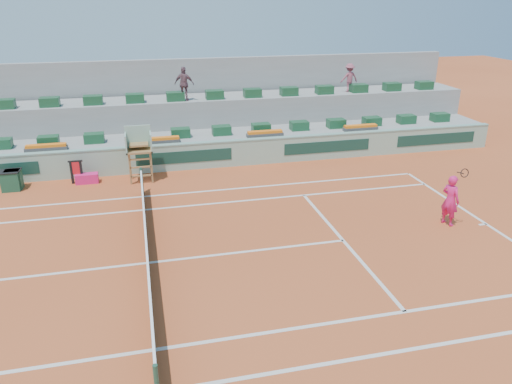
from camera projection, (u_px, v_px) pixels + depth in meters
ground at (148, 263)px, 15.28m from camera, size 90.00×90.00×0.00m
seating_tier_lower at (139, 147)px, 24.71m from camera, size 36.00×4.00×1.20m
seating_tier_upper at (137, 125)px, 25.90m from camera, size 36.00×2.40×2.60m
stadium_back_wall at (136, 102)px, 27.01m from camera, size 36.00×0.40×4.40m
player_bag at (87, 178)px, 21.61m from camera, size 0.95×0.42×0.42m
spectator_mid at (184, 84)px, 24.97m from camera, size 1.07×0.75×1.69m
spectator_right at (349, 78)px, 27.33m from camera, size 1.02×0.63×1.53m
court_lines at (148, 263)px, 15.27m from camera, size 23.89×11.09×0.01m
tennis_net at (147, 248)px, 15.08m from camera, size 0.10×11.97×1.10m
advertising_hoarding at (141, 159)px, 22.72m from camera, size 36.00×0.34×1.26m
umpire_chair at (139, 146)px, 21.47m from camera, size 1.10×0.90×2.40m
seat_row_lower at (138, 135)px, 23.60m from camera, size 32.90×0.60×0.44m
seat_row_upper at (135, 98)px, 24.79m from camera, size 32.90×0.60×0.44m
flower_planters at (105, 144)px, 22.58m from camera, size 26.80×0.36×0.28m
drink_cooler_a at (14, 179)px, 20.91m from camera, size 0.64×0.55×0.84m
drink_cooler_b at (11, 181)px, 20.77m from camera, size 0.76×0.66×0.84m
towel_rack at (76, 170)px, 21.45m from camera, size 0.60×0.10×1.03m
tennis_player at (450, 200)px, 17.50m from camera, size 0.66×0.96×2.28m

